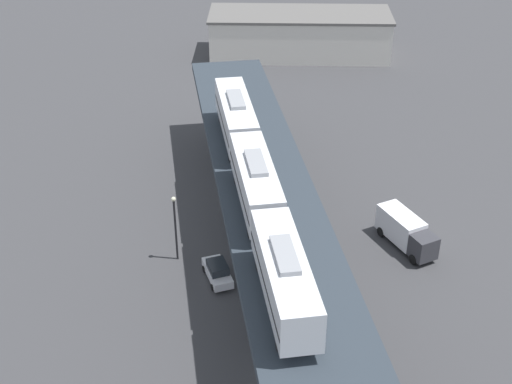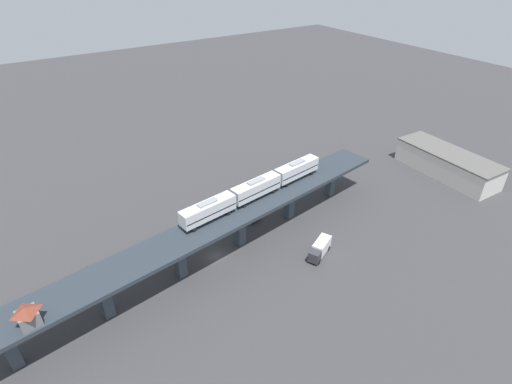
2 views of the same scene
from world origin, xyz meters
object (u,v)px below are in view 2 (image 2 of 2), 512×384
object	(u,v)px
street_car_red	(158,253)
warehouse_building	(447,163)
street_lamp	(255,194)
street_car_white	(253,217)
signal_hut	(28,316)
subway_train	(256,188)
delivery_truck	(320,248)
street_car_black	(87,274)

from	to	relation	value
street_car_red	warehouse_building	bearing A→B (deg)	82.21
street_lamp	warehouse_building	world-z (taller)	street_lamp
street_car_white	street_car_red	xyz separation A→B (m)	(0.03, -23.68, 0.00)
street_car_white	warehouse_building	world-z (taller)	warehouse_building
signal_hut	street_car_red	xyz separation A→B (m)	(-13.79, 23.81, -9.60)
signal_hut	warehouse_building	world-z (taller)	signal_hut
subway_train	street_lamp	bearing A→B (deg)	148.16
signal_hut	street_car_red	bearing A→B (deg)	120.07
street_car_red	street_lamp	bearing A→B (deg)	98.40
subway_train	street_car_white	size ratio (longest dim) A/B	7.85
subway_train	signal_hut	world-z (taller)	subway_train
signal_hut	street_car_white	size ratio (longest dim) A/B	0.77
delivery_truck	warehouse_building	world-z (taller)	warehouse_building
subway_train	delivery_truck	xyz separation A→B (m)	(14.61, 6.44, -9.52)
subway_train	street_lamp	xyz separation A→B (m)	(-7.43, 4.62, -7.18)
signal_hut	street_car_white	world-z (taller)	signal_hut
subway_train	street_car_black	bearing A→B (deg)	-98.27
subway_train	street_car_red	bearing A→B (deg)	-98.82
warehouse_building	street_car_black	bearing A→B (deg)	-97.73
delivery_truck	warehouse_building	size ratio (longest dim) A/B	0.26
street_car_red	warehouse_building	size ratio (longest dim) A/B	0.16
street_car_white	street_car_black	size ratio (longest dim) A/B	1.00
delivery_truck	warehouse_building	xyz separation A→B (m)	(-6.93, 52.81, 1.65)
subway_train	street_car_red	world-z (taller)	subway_train
street_car_black	delivery_truck	world-z (taller)	delivery_truck
street_car_white	warehouse_building	size ratio (longest dim) A/B	0.16
street_car_red	warehouse_building	xyz separation A→B (m)	(11.15, 81.53, 2.47)
delivery_truck	street_car_black	bearing A→B (deg)	-115.00
street_car_red	delivery_truck	distance (m)	33.95
warehouse_building	delivery_truck	bearing A→B (deg)	-82.53
street_car_black	street_lamp	distance (m)	40.99
street_car_red	warehouse_building	world-z (taller)	warehouse_building
signal_hut	delivery_truck	size ratio (longest dim) A/B	0.49
street_lamp	signal_hut	bearing A→B (deg)	-70.70
signal_hut	street_car_white	distance (m)	50.39
subway_train	warehouse_building	xyz separation A→B (m)	(7.69, 59.24, -7.88)
subway_train	street_lamp	world-z (taller)	subway_train
street_car_white	street_car_black	world-z (taller)	same
subway_train	delivery_truck	world-z (taller)	subway_train
signal_hut	street_car_white	bearing A→B (deg)	106.22
signal_hut	warehouse_building	xyz separation A→B (m)	(-2.64, 105.34, -7.13)
street_lamp	street_car_red	bearing A→B (deg)	-81.60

